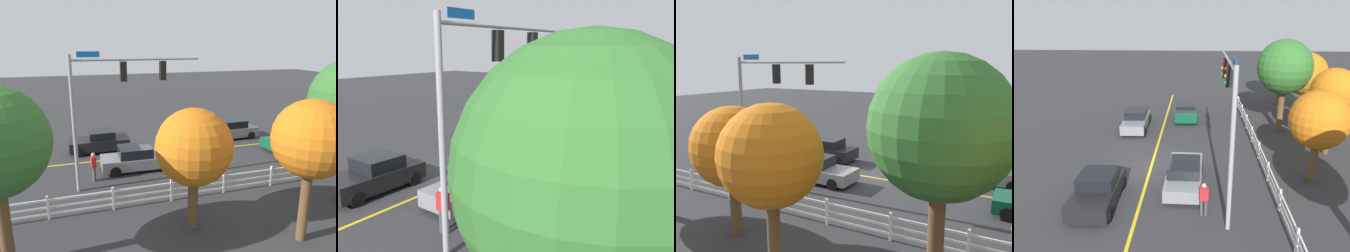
# 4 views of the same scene
# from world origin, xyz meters

# --- Properties ---
(ground_plane) EXTENTS (120.00, 120.00, 0.00)m
(ground_plane) POSITION_xyz_m (0.00, 0.00, 0.00)
(ground_plane) COLOR #2D2D30
(lane_center_stripe) EXTENTS (28.00, 0.16, 0.01)m
(lane_center_stripe) POSITION_xyz_m (-4.00, 0.00, 0.00)
(lane_center_stripe) COLOR gold
(lane_center_stripe) RESTS_ON ground_plane
(signal_assembly) EXTENTS (6.80, 0.38, 7.28)m
(signal_assembly) POSITION_xyz_m (3.87, 4.17, 5.09)
(signal_assembly) COLOR gray
(signal_assembly) RESTS_ON ground_plane
(car_0) EXTENTS (4.32, 1.96, 1.54)m
(car_0) POSITION_xyz_m (-6.77, -2.10, 0.73)
(car_0) COLOR slate
(car_0) RESTS_ON ground_plane
(car_1) EXTENTS (4.23, 2.03, 1.38)m
(car_1) POSITION_xyz_m (-9.61, 1.79, 0.68)
(car_1) COLOR #0C4C2D
(car_1) RESTS_ON ground_plane
(car_2) EXTENTS (4.21, 2.05, 1.55)m
(car_2) POSITION_xyz_m (3.92, -2.07, 0.73)
(car_2) COLOR black
(car_2) RESTS_ON ground_plane
(car_3) EXTENTS (4.65, 2.05, 1.48)m
(car_3) POSITION_xyz_m (2.01, 2.13, 0.70)
(car_3) COLOR slate
(car_3) RESTS_ON ground_plane
(pedestrian) EXTENTS (0.30, 0.42, 1.69)m
(pedestrian) POSITION_xyz_m (4.79, 3.13, 0.93)
(pedestrian) COLOR #3F3F42
(pedestrian) RESTS_ON ground_plane
(white_rail_fence) EXTENTS (26.10, 0.10, 1.15)m
(white_rail_fence) POSITION_xyz_m (-3.00, 6.74, 0.60)
(white_rail_fence) COLOR white
(white_rail_fence) RESTS_ON ground_plane
(tree_3) EXTENTS (3.65, 3.65, 6.45)m
(tree_3) POSITION_xyz_m (8.27, 9.66, 4.59)
(tree_3) COLOR brown
(tree_3) RESTS_ON ground_plane
(tree_4) EXTENTS (3.19, 3.19, 5.20)m
(tree_4) POSITION_xyz_m (1.20, 9.19, 3.58)
(tree_4) COLOR brown
(tree_4) RESTS_ON ground_plane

